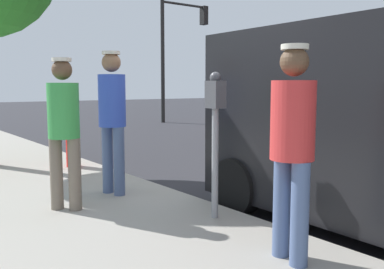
{
  "coord_description": "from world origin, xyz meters",
  "views": [
    {
      "loc": [
        4.15,
        3.75,
        1.52
      ],
      "look_at": [
        1.65,
        0.44,
        1.05
      ],
      "focal_mm": 39.64,
      "sensor_mm": 36.0,
      "label": 1
    }
  ],
  "objects_px": {
    "traffic_light_corner": "(179,40)",
    "pedestrian_in_green": "(64,124)",
    "fire_hydrant": "(73,142)",
    "parking_meter_near": "(215,120)",
    "pedestrian_in_red": "(292,140)",
    "pedestrian_in_blue": "(112,113)"
  },
  "relations": [
    {
      "from": "pedestrian_in_green",
      "to": "traffic_light_corner",
      "type": "bearing_deg",
      "value": -130.57
    },
    {
      "from": "parking_meter_near",
      "to": "pedestrian_in_blue",
      "type": "xyz_separation_m",
      "value": [
        0.4,
        -1.54,
        0.01
      ]
    },
    {
      "from": "pedestrian_in_green",
      "to": "parking_meter_near",
      "type": "bearing_deg",
      "value": 132.81
    },
    {
      "from": "pedestrian_in_green",
      "to": "pedestrian_in_blue",
      "type": "relative_size",
      "value": 0.93
    },
    {
      "from": "parking_meter_near",
      "to": "pedestrian_in_blue",
      "type": "relative_size",
      "value": 0.84
    },
    {
      "from": "pedestrian_in_blue",
      "to": "pedestrian_in_red",
      "type": "bearing_deg",
      "value": 93.22
    },
    {
      "from": "pedestrian_in_green",
      "to": "traffic_light_corner",
      "type": "xyz_separation_m",
      "value": [
        -9.01,
        -10.52,
        2.41
      ]
    },
    {
      "from": "pedestrian_in_green",
      "to": "fire_hydrant",
      "type": "distance_m",
      "value": 2.69
    },
    {
      "from": "traffic_light_corner",
      "to": "pedestrian_in_blue",
      "type": "bearing_deg",
      "value": 51.0
    },
    {
      "from": "fire_hydrant",
      "to": "pedestrian_in_red",
      "type": "bearing_deg",
      "value": 88.33
    },
    {
      "from": "parking_meter_near",
      "to": "fire_hydrant",
      "type": "xyz_separation_m",
      "value": [
        0.1,
        -3.65,
        -0.61
      ]
    },
    {
      "from": "traffic_light_corner",
      "to": "pedestrian_in_green",
      "type": "bearing_deg",
      "value": 49.43
    },
    {
      "from": "pedestrian_in_green",
      "to": "traffic_light_corner",
      "type": "relative_size",
      "value": 0.32
    },
    {
      "from": "pedestrian_in_red",
      "to": "fire_hydrant",
      "type": "distance_m",
      "value": 4.88
    },
    {
      "from": "pedestrian_in_green",
      "to": "traffic_light_corner",
      "type": "height_order",
      "value": "traffic_light_corner"
    },
    {
      "from": "parking_meter_near",
      "to": "pedestrian_in_red",
      "type": "relative_size",
      "value": 0.9
    },
    {
      "from": "fire_hydrant",
      "to": "traffic_light_corner",
      "type": "bearing_deg",
      "value": -134.54
    },
    {
      "from": "pedestrian_in_blue",
      "to": "traffic_light_corner",
      "type": "relative_size",
      "value": 0.35
    },
    {
      "from": "parking_meter_near",
      "to": "pedestrian_in_green",
      "type": "xyz_separation_m",
      "value": [
        1.14,
        -1.23,
        -0.07
      ]
    },
    {
      "from": "pedestrian_in_red",
      "to": "traffic_light_corner",
      "type": "relative_size",
      "value": 0.32
    },
    {
      "from": "pedestrian_in_blue",
      "to": "pedestrian_in_green",
      "type": "bearing_deg",
      "value": 22.82
    },
    {
      "from": "traffic_light_corner",
      "to": "fire_hydrant",
      "type": "bearing_deg",
      "value": 45.46
    }
  ]
}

